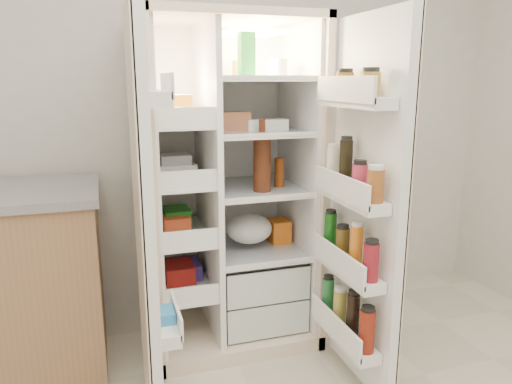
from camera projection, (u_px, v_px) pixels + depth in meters
name	position (u px, v px, depth m)	size (l,w,h in m)	color
wall_back	(203.00, 101.00, 2.94)	(4.00, 0.02, 2.70)	silver
refrigerator	(229.00, 210.00, 2.78)	(0.92, 0.70, 1.80)	beige
freezer_door	(145.00, 222.00, 2.03)	(0.15, 0.40, 1.72)	white
fridge_door	(363.00, 212.00, 2.24)	(0.17, 0.58, 1.72)	white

